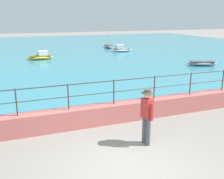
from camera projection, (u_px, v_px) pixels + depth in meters
ground_plane at (129, 171)px, 6.70m from camera, size 120.00×120.00×0.00m
promenade_wall at (92, 116)px, 9.49m from camera, size 20.00×0.56×0.70m
railing at (92, 90)px, 9.23m from camera, size 18.44×0.04×0.90m
lake_water at (34, 51)px, 29.94m from camera, size 64.00×44.32×0.06m
person_walking at (147, 114)px, 7.88m from camera, size 0.38×0.57×1.75m
boat_0 at (41, 56)px, 23.63m from camera, size 2.36×1.06×0.76m
boat_1 at (108, 46)px, 32.31m from camera, size 1.22×2.40×2.31m
boat_2 at (122, 49)px, 28.73m from camera, size 2.39×1.16×0.76m
boat_5 at (202, 63)px, 20.65m from camera, size 2.47×1.68×0.36m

